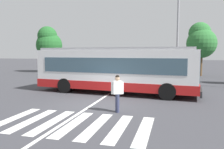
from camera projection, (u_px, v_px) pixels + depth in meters
The scene contains 11 objects.
ground_plane at pixel (95, 105), 11.75m from camera, with size 160.00×160.00×0.00m, color #3D3D42.
city_transit_bus at pixel (115, 70), 15.09m from camera, with size 11.04×3.52×3.06m.
pedestrian_crossing_street at pixel (117, 91), 10.21m from camera, with size 0.54×0.40×1.72m.
parked_car_red at pixel (113, 69), 26.93m from camera, with size 2.14×4.62×1.35m.
parked_car_champagne at pixel (134, 69), 26.30m from camera, with size 2.19×4.64×1.35m.
parked_car_teal at pixel (157, 70), 25.37m from camera, with size 2.25×4.65×1.35m.
twin_arm_street_lamp at pixel (178, 18), 21.32m from camera, with size 3.93×0.32×9.95m.
background_tree_left at pixel (49, 43), 31.20m from camera, with size 3.58×3.58×6.37m.
background_tree_right at pixel (201, 40), 26.21m from camera, with size 3.43×3.43×6.32m.
crosswalk_painted_stripes at pixel (74, 124), 8.60m from camera, with size 5.89×3.21×0.01m.
lane_center_line at pixel (104, 97), 13.71m from camera, with size 0.16×24.00×0.01m, color silver.
Camera 1 is at (3.87, -10.91, 2.72)m, focal length 35.91 mm.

